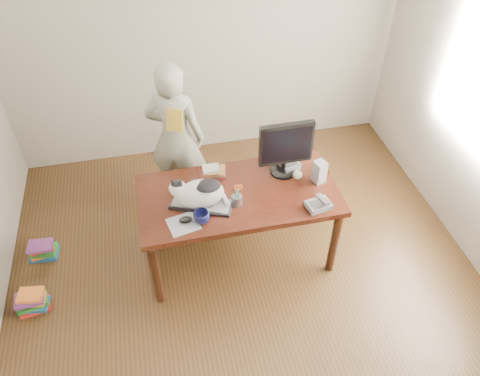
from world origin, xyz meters
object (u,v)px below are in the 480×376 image
object	(u,v)px
phone	(319,204)
speaker	(319,172)
mouse	(186,220)
book_pile_a	(32,301)
keyboard	(201,204)
baseball	(297,175)
person	(176,137)
book_pile_b	(43,250)
monitor	(286,147)
coffee_mug	(201,217)
calculator	(287,163)
desk	(237,199)
cat	(199,193)
book_stack	(213,172)
pen_cup	(237,199)

from	to	relation	value
phone	speaker	distance (m)	0.31
mouse	book_pile_a	bearing A→B (deg)	166.88
keyboard	book_pile_a	world-z (taller)	keyboard
keyboard	baseball	size ratio (longest dim) A/B	6.50
keyboard	person	size ratio (longest dim) A/B	0.34
baseball	book_pile_b	size ratio (longest dim) A/B	0.31
phone	book_pile_b	size ratio (longest dim) A/B	0.80
monitor	coffee_mug	size ratio (longest dim) A/B	4.02
calculator	desk	bearing A→B (deg)	-177.11
book_pile_b	calculator	bearing A→B (deg)	-2.71
keyboard	phone	xyz separation A→B (m)	(0.88, -0.21, 0.01)
mouse	calculator	bearing A→B (deg)	14.54
coffee_mug	mouse	bearing A→B (deg)	169.40
mouse	baseball	world-z (taller)	baseball
desk	monitor	size ratio (longest dim) A/B	3.23
calculator	cat	bearing A→B (deg)	-175.02
desk	monitor	world-z (taller)	monitor
keyboard	desk	bearing A→B (deg)	49.27
book_stack	book_pile_a	distance (m)	1.79
book_stack	person	xyz separation A→B (m)	(-0.24, 0.59, -0.04)
coffee_mug	book_pile_a	size ratio (longest dim) A/B	0.46
desk	mouse	xyz separation A→B (m)	(-0.45, -0.30, 0.17)
coffee_mug	book_pile_a	xyz separation A→B (m)	(-1.41, 0.04, -0.71)
cat	mouse	size ratio (longest dim) A/B	4.12
calculator	monitor	bearing A→B (deg)	-138.97
speaker	phone	bearing A→B (deg)	-126.57
keyboard	book_pile_b	bearing A→B (deg)	-173.48
speaker	book_pile_a	size ratio (longest dim) A/B	0.72
monitor	calculator	distance (m)	0.27
phone	person	distance (m)	1.50
speaker	book_stack	xyz separation A→B (m)	(-0.83, 0.26, -0.06)
calculator	person	distance (m)	1.07
coffee_mug	book_stack	bearing A→B (deg)	71.08
keyboard	baseball	world-z (taller)	baseball
cat	monitor	size ratio (longest dim) A/B	0.93
phone	speaker	xyz separation A→B (m)	(0.10, 0.29, 0.07)
keyboard	cat	size ratio (longest dim) A/B	1.11
baseball	book_stack	distance (m)	0.70
person	book_pile_a	size ratio (longest dim) A/B	5.52
cat	book_pile_a	world-z (taller)	cat
coffee_mug	person	xyz separation A→B (m)	(-0.07, 1.10, -0.05)
book_stack	cat	bearing A→B (deg)	-108.06
cat	book_pile_a	xyz separation A→B (m)	(-1.42, -0.13, -0.80)
cat	phone	distance (m)	0.93
book_pile_b	coffee_mug	bearing A→B (deg)	-23.25
desk	book_pile_b	world-z (taller)	desk
book_stack	calculator	bearing A→B (deg)	6.97
cat	pen_cup	xyz separation A→B (m)	(0.29, -0.05, -0.08)
phone	baseball	xyz separation A→B (m)	(-0.06, 0.35, 0.01)
pen_cup	baseball	size ratio (longest dim) A/B	2.60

